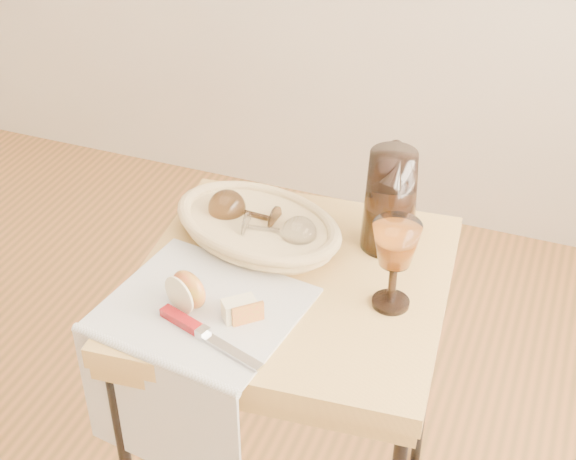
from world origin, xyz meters
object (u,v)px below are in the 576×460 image
at_px(goblet_lying_b, 276,231).
at_px(pitcher, 390,200).
at_px(wine_goblet, 394,265).
at_px(side_table, 291,412).
at_px(bread_basket, 258,229).
at_px(table_knife, 206,334).
at_px(goblet_lying_a, 247,213).
at_px(tea_towel, 202,308).
at_px(apple_half, 189,289).

bearing_deg(goblet_lying_b, pitcher, 18.65).
height_order(goblet_lying_b, wine_goblet, wine_goblet).
distance_m(side_table, goblet_lying_b, 0.42).
relative_size(bread_basket, table_knife, 1.45).
relative_size(goblet_lying_b, wine_goblet, 0.65).
bearing_deg(pitcher, side_table, -111.70).
xyz_separation_m(bread_basket, goblet_lying_b, (0.05, -0.02, 0.02)).
relative_size(goblet_lying_b, pitcher, 0.47).
xyz_separation_m(goblet_lying_a, pitcher, (0.27, 0.07, 0.05)).
bearing_deg(goblet_lying_a, bread_basket, 156.44).
height_order(tea_towel, pitcher, pitcher).
height_order(bread_basket, goblet_lying_a, goblet_lying_a).
bearing_deg(table_knife, tea_towel, 139.09).
bearing_deg(side_table, pitcher, 50.11).
relative_size(bread_basket, goblet_lying_a, 2.57).
distance_m(side_table, apple_half, 0.45).
xyz_separation_m(goblet_lying_a, goblet_lying_b, (0.07, -0.03, -0.00)).
distance_m(bread_basket, pitcher, 0.27).
height_order(bread_basket, table_knife, bread_basket).
relative_size(pitcher, table_knife, 1.13).
bearing_deg(goblet_lying_a, apple_half, 91.88).
distance_m(tea_towel, apple_half, 0.04).
distance_m(goblet_lying_b, table_knife, 0.28).
bearing_deg(side_table, goblet_lying_b, 131.03).
distance_m(goblet_lying_b, apple_half, 0.23).
relative_size(tea_towel, wine_goblet, 1.89).
height_order(tea_towel, apple_half, apple_half).
bearing_deg(wine_goblet, table_knife, -142.22).
bearing_deg(tea_towel, table_knife, -51.69).
xyz_separation_m(tea_towel, apple_half, (-0.02, -0.00, 0.04)).
distance_m(tea_towel, goblet_lying_b, 0.22).
distance_m(side_table, pitcher, 0.52).
bearing_deg(goblet_lying_b, bread_basket, 149.96).
height_order(pitcher, wine_goblet, pitcher).
bearing_deg(table_knife, goblet_lying_b, 105.16).
bearing_deg(table_knife, bread_basket, 114.23).
bearing_deg(goblet_lying_b, side_table, -57.20).
distance_m(goblet_lying_b, wine_goblet, 0.27).
bearing_deg(apple_half, side_table, 69.96).
bearing_deg(table_knife, apple_half, 151.90).
xyz_separation_m(side_table, wine_goblet, (0.19, -0.01, 0.45)).
bearing_deg(goblet_lying_b, goblet_lying_a, 148.14).
xyz_separation_m(apple_half, table_knife, (0.06, -0.07, -0.03)).
xyz_separation_m(bread_basket, pitcher, (0.24, 0.08, 0.08)).
height_order(goblet_lying_a, wine_goblet, wine_goblet).
bearing_deg(pitcher, table_knife, -100.70).
distance_m(goblet_lying_a, table_knife, 0.32).
distance_m(side_table, table_knife, 0.44).
bearing_deg(side_table, bread_basket, 140.90).
xyz_separation_m(goblet_lying_b, pitcher, (0.20, 0.10, 0.06)).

